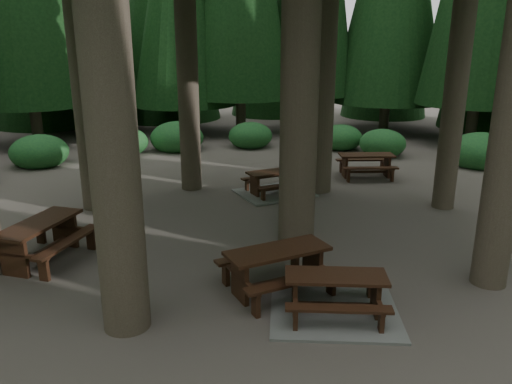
{
  "coord_description": "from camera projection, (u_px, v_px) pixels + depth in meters",
  "views": [
    {
      "loc": [
        -1.81,
        -10.51,
        4.5
      ],
      "look_at": [
        -0.09,
        0.64,
        1.1
      ],
      "focal_mm": 35.0,
      "sensor_mm": 36.0,
      "label": 1
    }
  ],
  "objects": [
    {
      "name": "picnic_table_a",
      "position": [
        335.0,
        301.0,
        8.54
      ],
      "size": [
        2.52,
        2.22,
        0.74
      ],
      "rotation": [
        0.0,
        0.0,
        -0.21
      ],
      "color": "gray",
      "rests_on": "ground"
    },
    {
      "name": "ground",
      "position": [
        264.0,
        245.0,
        11.51
      ],
      "size": [
        80.0,
        80.0,
        0.0
      ],
      "primitive_type": "plane",
      "color": "#574E46",
      "rests_on": "ground"
    },
    {
      "name": "picnic_table_c",
      "position": [
        274.0,
        186.0,
        15.35
      ],
      "size": [
        2.57,
        2.33,
        0.73
      ],
      "rotation": [
        0.0,
        0.0,
        0.3
      ],
      "color": "gray",
      "rests_on": "ground"
    },
    {
      "name": "picnic_table_d",
      "position": [
        366.0,
        162.0,
        17.22
      ],
      "size": [
        2.01,
        1.69,
        0.8
      ],
      "rotation": [
        0.0,
        0.0,
        -0.12
      ],
      "color": "#341A0F",
      "rests_on": "ground"
    },
    {
      "name": "shrub_ring",
      "position": [
        287.0,
        217.0,
        12.2
      ],
      "size": [
        23.86,
        24.64,
        1.49
      ],
      "color": "#1F5B2E",
      "rests_on": "ground"
    },
    {
      "name": "picnic_table_e",
      "position": [
        278.0,
        263.0,
        9.27
      ],
      "size": [
        2.32,
        2.08,
        0.84
      ],
      "rotation": [
        0.0,
        0.0,
        0.31
      ],
      "color": "#341A0F",
      "rests_on": "ground"
    },
    {
      "name": "picnic_table_b",
      "position": [
        40.0,
        235.0,
        10.56
      ],
      "size": [
        2.31,
        2.51,
        0.87
      ],
      "rotation": [
        0.0,
        0.0,
        1.14
      ],
      "color": "#341A0F",
      "rests_on": "ground"
    }
  ]
}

